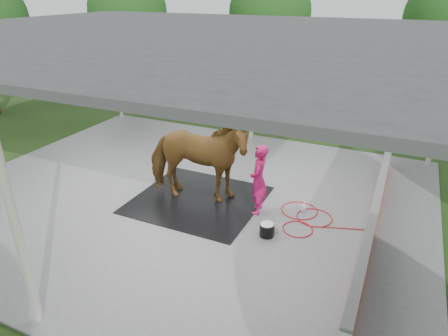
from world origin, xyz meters
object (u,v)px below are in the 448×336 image
at_px(horse, 197,159).
at_px(handler, 259,180).
at_px(dasher_board, 375,215).
at_px(wash_bucket, 267,230).

distance_m(horse, handler, 1.58).
bearing_deg(dasher_board, horse, -178.25).
bearing_deg(dasher_board, handler, -179.46).
bearing_deg(horse, wash_bucket, -122.90).
bearing_deg(handler, wash_bucket, 20.99).
relative_size(horse, handler, 1.54).
xyz_separation_m(handler, wash_bucket, (0.54, -0.87, -0.69)).
height_order(handler, wash_bucket, handler).
height_order(dasher_board, wash_bucket, dasher_board).
xyz_separation_m(horse, handler, (1.55, 0.10, -0.28)).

